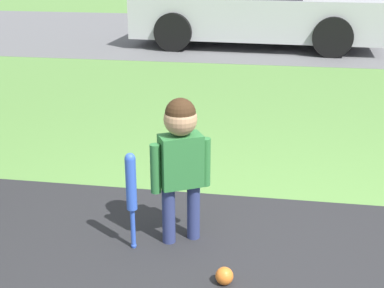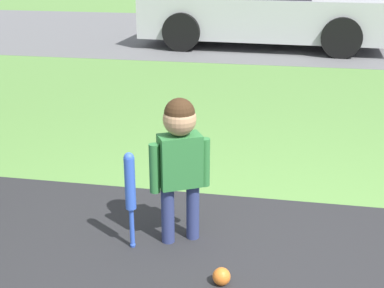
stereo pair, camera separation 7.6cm
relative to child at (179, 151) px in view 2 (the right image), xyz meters
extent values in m
plane|color=#5B8C42|center=(0.60, -0.34, -0.58)|extent=(60.00, 60.00, 0.00)
cube|color=slate|center=(0.60, 8.20, -0.58)|extent=(40.00, 6.00, 0.01)
cylinder|color=navy|center=(-0.07, -0.04, -0.40)|extent=(0.08, 0.08, 0.37)
cylinder|color=navy|center=(0.07, 0.04, -0.40)|extent=(0.08, 0.08, 0.37)
cube|color=#2D7238|center=(0.00, 0.00, -0.06)|extent=(0.28, 0.24, 0.31)
cylinder|color=#2D7238|center=(-0.13, -0.07, -0.09)|extent=(0.06, 0.06, 0.30)
cylinder|color=#2D7238|center=(0.13, 0.07, -0.09)|extent=(0.06, 0.06, 0.30)
sphere|color=tan|center=(0.00, 0.00, 0.19)|extent=(0.19, 0.19, 0.19)
sphere|color=#382314|center=(0.00, 0.00, 0.23)|extent=(0.18, 0.18, 0.18)
sphere|color=blue|center=(-0.26, -0.14, -0.56)|extent=(0.03, 0.03, 0.03)
cylinder|color=blue|center=(-0.26, -0.14, -0.45)|extent=(0.03, 0.03, 0.26)
cylinder|color=blue|center=(-0.26, -0.14, -0.16)|extent=(0.06, 0.06, 0.32)
sphere|color=blue|center=(-0.26, -0.14, 0.00)|extent=(0.06, 0.06, 0.06)
sphere|color=orange|center=(0.31, -0.41, -0.53)|extent=(0.10, 0.10, 0.10)
cube|color=#B7B7BC|center=(0.08, 6.95, -0.06)|extent=(4.29, 1.97, 0.68)
cylinder|color=black|center=(1.43, 7.79, -0.26)|extent=(0.65, 0.21, 0.64)
cylinder|color=black|center=(1.35, 5.99, -0.26)|extent=(0.65, 0.21, 0.64)
cylinder|color=black|center=(-1.18, 7.91, -0.26)|extent=(0.65, 0.21, 0.64)
cylinder|color=black|center=(-1.26, 6.10, -0.26)|extent=(0.65, 0.21, 0.64)
camera|label=1|loc=(0.53, -2.81, 1.11)|focal=50.00mm
camera|label=2|loc=(0.60, -2.80, 1.11)|focal=50.00mm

